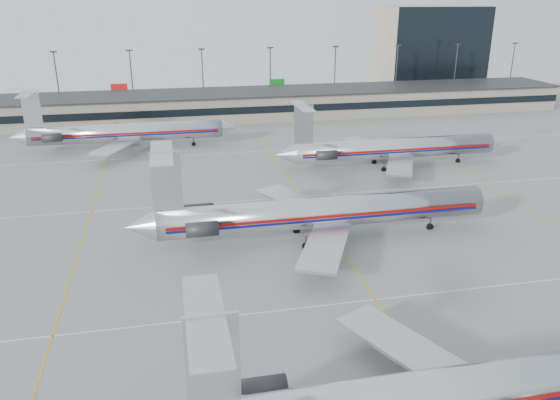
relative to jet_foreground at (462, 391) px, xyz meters
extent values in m
plane|color=gray|center=(0.82, 7.35, -3.32)|extent=(260.00, 260.00, 0.00)
cube|color=silver|center=(0.82, 17.35, -3.31)|extent=(160.00, 0.15, 0.02)
cube|color=gray|center=(0.82, 105.35, -0.32)|extent=(160.00, 16.00, 6.00)
cube|color=black|center=(0.82, 97.25, -0.12)|extent=(160.00, 0.20, 1.60)
cube|color=#2D2D30|center=(0.82, 105.35, 2.78)|extent=(162.00, 17.00, 0.30)
cylinder|color=#38383D|center=(-44.18, 119.35, 4.18)|extent=(0.30, 0.30, 15.00)
cube|color=#2D2D30|center=(-44.18, 119.35, 11.78)|extent=(1.60, 0.40, 0.35)
cylinder|color=#38383D|center=(-26.18, 119.35, 4.18)|extent=(0.30, 0.30, 15.00)
cube|color=#2D2D30|center=(-26.18, 119.35, 11.78)|extent=(1.60, 0.40, 0.35)
cylinder|color=#38383D|center=(-8.18, 119.35, 4.18)|extent=(0.30, 0.30, 15.00)
cube|color=#2D2D30|center=(-8.18, 119.35, 11.78)|extent=(1.60, 0.40, 0.35)
cylinder|color=#38383D|center=(9.82, 119.35, 4.18)|extent=(0.30, 0.30, 15.00)
cube|color=#2D2D30|center=(9.82, 119.35, 11.78)|extent=(1.60, 0.40, 0.35)
cylinder|color=#38383D|center=(27.82, 119.35, 4.18)|extent=(0.30, 0.30, 15.00)
cube|color=#2D2D30|center=(27.82, 119.35, 11.78)|extent=(1.60, 0.40, 0.35)
cylinder|color=#38383D|center=(45.82, 119.35, 4.18)|extent=(0.30, 0.30, 15.00)
cube|color=#2D2D30|center=(45.82, 119.35, 11.78)|extent=(1.60, 0.40, 0.35)
cylinder|color=#38383D|center=(63.82, 119.35, 4.18)|extent=(0.30, 0.30, 15.00)
cube|color=#2D2D30|center=(63.82, 119.35, 11.78)|extent=(1.60, 0.40, 0.35)
cylinder|color=#38383D|center=(81.82, 119.35, 4.18)|extent=(0.30, 0.30, 15.00)
cube|color=#2D2D30|center=(81.82, 119.35, 11.78)|extent=(1.60, 0.40, 0.35)
cube|color=tan|center=(62.82, 135.35, 9.18)|extent=(30.00, 20.00, 25.00)
cylinder|color=silver|center=(0.92, 0.00, -0.05)|extent=(37.33, 3.45, 3.45)
cube|color=silver|center=(-0.95, 6.54, -0.98)|extent=(8.68, 12.65, 0.30)
cube|color=silver|center=(-16.35, 0.00, 4.85)|extent=(3.17, 0.23, 6.35)
cube|color=silver|center=(-16.63, 0.00, 7.84)|extent=(2.24, 9.80, 0.17)
cylinder|color=#2D2D30|center=(-13.08, 2.66, 0.23)|extent=(3.36, 1.59, 1.59)
cylinder|color=silver|center=(-0.08, 32.25, 0.18)|extent=(39.94, 3.69, 3.69)
cone|color=silver|center=(21.49, 32.25, 0.18)|extent=(3.19, 3.69, 3.69)
cone|color=silver|center=(-21.84, 32.25, 0.18)|extent=(3.59, 3.69, 3.69)
cube|color=maroon|center=(-0.08, 30.39, 0.33)|extent=(37.94, 0.05, 0.35)
cube|color=#0D0D5B|center=(-0.08, 30.39, -0.07)|extent=(37.94, 0.05, 0.28)
cube|color=silver|center=(-2.07, 39.23, -0.82)|extent=(9.29, 13.54, 0.32)
cube|color=silver|center=(-2.07, 25.26, -0.82)|extent=(9.29, 13.54, 0.32)
cube|color=silver|center=(-18.55, 32.25, 5.42)|extent=(3.39, 0.25, 6.79)
cube|color=silver|center=(-18.85, 32.25, 8.61)|extent=(2.40, 10.48, 0.18)
cylinder|color=#2D2D30|center=(-15.05, 35.09, 0.48)|extent=(3.59, 1.70, 1.70)
cylinder|color=#2D2D30|center=(-15.05, 29.40, 0.48)|extent=(3.59, 1.70, 1.70)
cylinder|color=#2D2D30|center=(13.90, 32.25, -2.49)|extent=(0.20, 0.20, 1.65)
cylinder|color=#2D2D30|center=(-3.07, 29.85, -2.49)|extent=(0.20, 0.20, 1.65)
cylinder|color=#2D2D30|center=(-3.07, 34.64, -2.49)|extent=(0.20, 0.20, 1.65)
cylinder|color=black|center=(13.90, 32.25, -2.97)|extent=(0.90, 0.30, 0.90)
cylinder|color=silver|center=(20.21, 58.80, -0.04)|extent=(35.58, 3.46, 3.46)
cone|color=silver|center=(39.50, 58.80, -0.04)|extent=(3.00, 3.46, 3.46)
cone|color=silver|center=(0.74, 58.80, -0.04)|extent=(3.37, 3.46, 3.46)
cube|color=maroon|center=(20.21, 57.06, 0.10)|extent=(33.80, 0.05, 0.33)
cube|color=#0D0D5B|center=(20.21, 57.06, -0.28)|extent=(33.80, 0.05, 0.26)
cube|color=silver|center=(18.34, 65.35, -0.98)|extent=(8.71, 12.69, 0.30)
cube|color=silver|center=(18.34, 52.24, -0.98)|extent=(8.71, 12.69, 0.30)
cube|color=silver|center=(3.83, 58.80, 4.87)|extent=(3.18, 0.23, 6.37)
cube|color=silver|center=(3.55, 58.80, 7.87)|extent=(2.25, 9.83, 0.17)
cylinder|color=#2D2D30|center=(7.10, 61.47, 0.24)|extent=(3.37, 1.59, 1.59)
cylinder|color=#2D2D30|center=(7.10, 56.13, 0.24)|extent=(3.37, 1.59, 1.59)
cylinder|color=#2D2D30|center=(32.38, 58.80, -2.55)|extent=(0.19, 0.19, 1.54)
cylinder|color=#2D2D30|center=(17.40, 56.55, -2.55)|extent=(0.19, 0.19, 1.54)
cylinder|color=#2D2D30|center=(17.40, 61.04, -2.55)|extent=(0.19, 0.19, 1.54)
cylinder|color=black|center=(32.38, 58.80, -2.99)|extent=(0.84, 0.28, 0.84)
cylinder|color=silver|center=(-25.60, 80.09, 0.01)|extent=(36.12, 3.52, 3.52)
cone|color=silver|center=(-6.02, 80.09, 0.01)|extent=(3.04, 3.52, 3.52)
cone|color=silver|center=(-45.37, 80.09, 0.01)|extent=(3.42, 3.52, 3.52)
cube|color=maroon|center=(-25.60, 78.33, 0.15)|extent=(34.31, 0.05, 0.33)
cube|color=#0D0D5B|center=(-25.60, 78.33, -0.23)|extent=(34.31, 0.05, 0.27)
cube|color=silver|center=(-27.50, 86.75, -0.94)|extent=(8.84, 12.89, 0.30)
cube|color=silver|center=(-27.50, 73.44, -0.94)|extent=(8.84, 12.89, 0.30)
cube|color=silver|center=(-42.23, 80.09, 5.00)|extent=(3.23, 0.24, 6.46)
cube|color=silver|center=(-42.52, 80.09, 8.04)|extent=(2.28, 9.98, 0.17)
cylinder|color=#2D2D30|center=(-38.90, 82.80, 0.29)|extent=(3.42, 1.62, 1.62)
cylinder|color=#2D2D30|center=(-38.90, 77.38, 0.29)|extent=(3.42, 1.62, 1.62)
cylinder|color=#2D2D30|center=(-13.24, 80.09, -2.53)|extent=(0.19, 0.19, 1.57)
cylinder|color=#2D2D30|center=(-28.45, 77.81, -2.53)|extent=(0.19, 0.19, 1.57)
cylinder|color=#2D2D30|center=(-28.45, 82.37, -2.53)|extent=(0.19, 0.19, 1.57)
cylinder|color=black|center=(-13.24, 80.09, -2.99)|extent=(0.86, 0.29, 0.86)
cube|color=#2D2D30|center=(6.20, -0.22, -1.70)|extent=(3.80, 1.69, 1.30)
camera|label=1|loc=(-17.88, -26.44, 24.69)|focal=35.00mm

